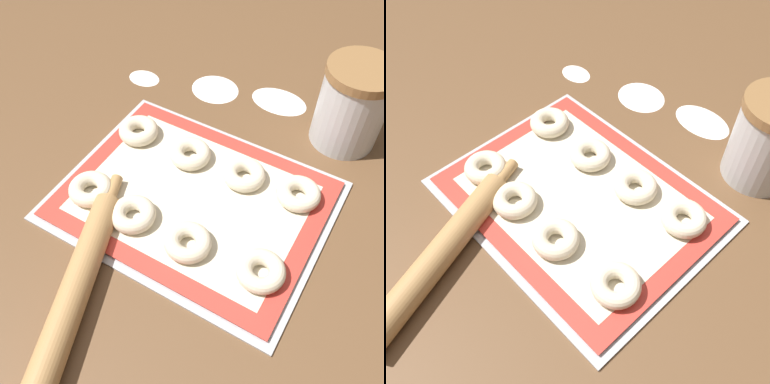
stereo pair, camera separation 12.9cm
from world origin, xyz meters
TOP-DOWN VIEW (x-y plane):
  - ground_plane at (0.00, 0.00)m, footprint 2.80×2.80m
  - baking_tray at (-0.00, -0.02)m, footprint 0.43×0.34m
  - baking_mat at (-0.00, -0.02)m, footprint 0.41×0.31m
  - bagel_front_far_left at (-0.15, -0.10)m, footprint 0.07×0.07m
  - bagel_front_mid_left at (-0.06, -0.10)m, footprint 0.07×0.07m
  - bagel_front_mid_right at (0.04, -0.10)m, footprint 0.07×0.07m
  - bagel_front_far_right at (0.15, -0.09)m, footprint 0.07×0.07m
  - bagel_back_far_left at (-0.16, 0.05)m, footprint 0.07×0.07m
  - bagel_back_mid_left at (-0.05, 0.05)m, footprint 0.07×0.07m
  - bagel_back_mid_right at (0.05, 0.06)m, footprint 0.07×0.07m
  - bagel_back_far_right at (0.15, 0.06)m, footprint 0.07×0.07m
  - flour_canister at (0.16, 0.25)m, footprint 0.12×0.12m
  - rolling_pin at (-0.05, -0.25)m, footprint 0.16×0.39m
  - flour_patch_near at (0.02, 0.29)m, footprint 0.11×0.08m
  - flour_patch_far at (-0.25, 0.21)m, footprint 0.07×0.05m
  - flour_patch_side at (-0.11, 0.25)m, footprint 0.10×0.09m

SIDE VIEW (x-z plane):
  - ground_plane at x=0.00m, z-range 0.00..0.00m
  - flour_patch_near at x=0.02m, z-range 0.00..0.00m
  - flour_patch_far at x=-0.25m, z-range 0.00..0.00m
  - flour_patch_side at x=-0.11m, z-range 0.00..0.00m
  - baking_tray at x=0.00m, z-range 0.00..0.01m
  - baking_mat at x=0.00m, z-range 0.01..0.01m
  - rolling_pin at x=-0.05m, z-range 0.00..0.04m
  - bagel_front_far_left at x=-0.15m, z-range 0.01..0.04m
  - bagel_front_mid_left at x=-0.06m, z-range 0.01..0.04m
  - bagel_front_mid_right at x=0.04m, z-range 0.01..0.04m
  - bagel_front_far_right at x=0.15m, z-range 0.01..0.04m
  - bagel_back_far_left at x=-0.16m, z-range 0.01..0.04m
  - bagel_back_mid_left at x=-0.05m, z-range 0.01..0.04m
  - bagel_back_mid_right at x=0.05m, z-range 0.01..0.04m
  - bagel_back_far_right at x=0.15m, z-range 0.01..0.04m
  - flour_canister at x=0.16m, z-range 0.00..0.16m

